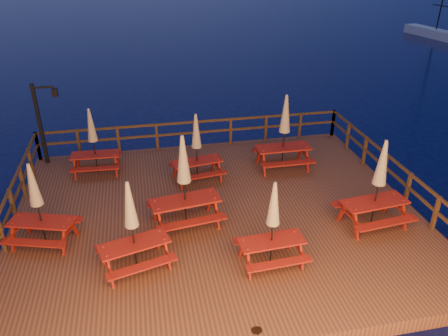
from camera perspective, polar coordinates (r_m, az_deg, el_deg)
The scene contains 14 objects.
ground at distance 13.54m, azimuth -0.92°, elevation -7.22°, with size 500.00×500.00×0.00m, color black.
deck at distance 13.42m, azimuth -0.93°, elevation -6.52°, with size 12.00×10.00×0.40m, color #4E2A19.
deck_piles at distance 13.71m, azimuth -0.91°, elevation -8.25°, with size 11.44×9.44×1.40m.
railing at distance 14.44m, azimuth -2.25°, elevation 0.55°, with size 11.80×9.75×1.10m.
lamp_post at distance 16.78m, azimuth -22.55°, elevation 6.23°, with size 0.85×0.18×3.00m.
sailboat at distance 44.11m, azimuth 26.26°, elevation 15.37°, with size 2.55×7.30×10.69m.
picnic_table_0 at distance 10.77m, azimuth -11.94°, elevation -7.29°, with size 2.04×1.83×2.47m.
picnic_table_1 at distance 10.76m, azimuth 6.38°, elevation -7.15°, with size 1.74×1.46×2.37m.
picnic_table_2 at distance 12.06m, azimuth -5.23°, elevation -1.65°, with size 2.18×1.88×2.81m.
picnic_table_3 at distance 12.77m, azimuth 19.54°, elevation -1.86°, with size 2.03×1.73×2.68m.
picnic_table_4 at distance 15.65m, azimuth -16.72°, elevation 3.49°, with size 1.73×1.45×2.38m.
picnic_table_5 at distance 14.54m, azimuth -3.60°, elevation 2.81°, with size 1.87×1.63×2.39m.
picnic_table_6 at distance 12.37m, azimuth -23.22°, elevation -4.30°, with size 2.03×1.84×2.42m.
picnic_table_7 at distance 15.39m, azimuth 7.89°, elevation 4.79°, with size 1.92×1.58×2.74m.
Camera 1 is at (-1.98, -10.92, 7.75)m, focal length 35.00 mm.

